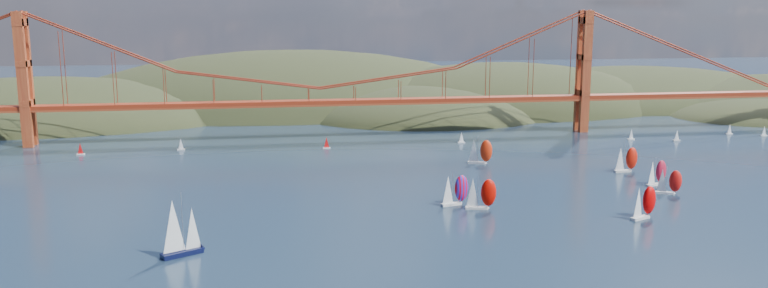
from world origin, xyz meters
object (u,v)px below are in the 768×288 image
(racer_4, at_px, (656,172))
(racer_1, at_px, (644,202))
(racer_2, at_px, (668,181))
(racer_3, at_px, (626,159))
(racer_5, at_px, (480,151))
(sloop_navy, at_px, (179,228))
(racer_rwb, at_px, (454,189))
(racer_0, at_px, (480,193))

(racer_4, bearing_deg, racer_1, -144.36)
(racer_2, relative_size, racer_3, 0.88)
(racer_5, bearing_deg, racer_2, -22.85)
(sloop_navy, distance_m, racer_rwb, 81.68)
(racer_4, bearing_deg, racer_3, 70.45)
(racer_1, xyz_separation_m, racer_2, (20.89, 24.07, -0.65))
(sloop_navy, bearing_deg, racer_3, -5.52)
(racer_1, xyz_separation_m, racer_3, (22.18, 54.96, -0.11))
(racer_4, height_order, racer_5, racer_5)
(racer_0, bearing_deg, racer_2, 19.15)
(racer_0, relative_size, racer_2, 1.16)
(racer_2, bearing_deg, racer_3, 113.66)
(racer_0, xyz_separation_m, racer_5, (16.94, 59.62, 0.08))
(racer_1, relative_size, racer_2, 1.16)
(racer_5, relative_size, racer_rwb, 1.03)
(racer_0, distance_m, racer_4, 66.99)
(sloop_navy, bearing_deg, racer_1, -24.78)
(sloop_navy, height_order, racer_3, sloop_navy)
(racer_1, distance_m, racer_5, 79.63)
(racer_0, bearing_deg, racer_3, 43.24)
(racer_2, bearing_deg, racer_1, -104.91)
(racer_0, bearing_deg, sloop_navy, -148.79)
(racer_0, bearing_deg, racer_1, -9.30)
(racer_1, height_order, racer_4, racer_1)
(racer_2, bearing_deg, racer_4, 106.19)
(sloop_navy, height_order, racer_rwb, sloop_navy)
(racer_0, height_order, racer_1, racer_0)
(sloop_navy, xyz_separation_m, racer_rwb, (74.39, 33.68, -2.03))
(racer_3, bearing_deg, racer_0, -153.36)
(racer_2, height_order, racer_5, racer_5)
(racer_3, bearing_deg, racer_4, -93.08)
(sloop_navy, xyz_separation_m, racer_1, (122.15, 12.16, -2.00))
(sloop_navy, distance_m, racer_4, 152.35)
(racer_1, xyz_separation_m, racer_5, (-24.62, 75.73, 0.09))
(racer_4, relative_size, racer_rwb, 0.92)
(racer_3, distance_m, racer_4, 20.15)
(sloop_navy, distance_m, racer_1, 122.77)
(racer_5, xyz_separation_m, racer_rwb, (-23.14, -54.22, -0.13))
(sloop_navy, distance_m, racer_5, 131.31)
(racer_3, bearing_deg, sloop_navy, -159.78)
(racer_2, bearing_deg, sloop_navy, -139.74)
(racer_3, relative_size, racer_4, 1.06)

